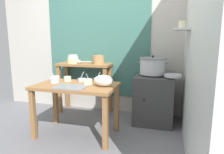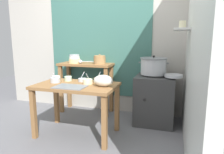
# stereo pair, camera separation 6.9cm
# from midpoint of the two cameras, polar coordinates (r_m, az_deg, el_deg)

# --- Properties ---
(ground_plane) EXTENTS (9.00, 9.00, 0.00)m
(ground_plane) POSITION_cam_midpoint_polar(r_m,az_deg,el_deg) (3.07, -8.35, -15.21)
(ground_plane) COLOR slate
(wall_back) EXTENTS (4.40, 0.12, 2.60)m
(wall_back) POSITION_cam_midpoint_polar(r_m,az_deg,el_deg) (3.77, -0.88, 10.16)
(wall_back) COLOR #B2ADA3
(wall_back) RESTS_ON ground
(wall_right) EXTENTS (0.30, 3.20, 2.60)m
(wall_right) POSITION_cam_midpoint_polar(r_m,az_deg,el_deg) (2.73, 21.11, 9.25)
(wall_right) COLOR silver
(wall_right) RESTS_ON ground
(prep_table) EXTENTS (1.10, 0.66, 0.72)m
(prep_table) POSITION_cam_midpoint_polar(r_m,az_deg,el_deg) (2.86, -10.56, -4.24)
(prep_table) COLOR olive
(prep_table) RESTS_ON ground
(back_shelf_table) EXTENTS (0.96, 0.40, 0.90)m
(back_shelf_table) POSITION_cam_midpoint_polar(r_m,az_deg,el_deg) (3.72, -8.12, 0.38)
(back_shelf_table) COLOR olive
(back_shelf_table) RESTS_ON ground
(stove_block) EXTENTS (0.60, 0.61, 0.78)m
(stove_block) POSITION_cam_midpoint_polar(r_m,az_deg,el_deg) (3.37, 10.93, -5.96)
(stove_block) COLOR #383838
(stove_block) RESTS_ON ground
(steamer_pot) EXTENTS (0.46, 0.42, 0.30)m
(steamer_pot) POSITION_cam_midpoint_polar(r_m,az_deg,el_deg) (3.28, 10.58, 3.06)
(steamer_pot) COLOR #B7BABF
(steamer_pot) RESTS_ON stove_block
(clay_pot) EXTENTS (0.20, 0.20, 0.17)m
(clay_pot) POSITION_cam_midpoint_polar(r_m,az_deg,el_deg) (3.58, -4.33, 4.79)
(clay_pot) COLOR #A37A4C
(clay_pot) RESTS_ON back_shelf_table
(bowl_stack_enamel) EXTENTS (0.21, 0.21, 0.15)m
(bowl_stack_enamel) POSITION_cam_midpoint_polar(r_m,az_deg,el_deg) (3.73, -11.28, 4.84)
(bowl_stack_enamel) COLOR #E5C684
(bowl_stack_enamel) RESTS_ON back_shelf_table
(ladle) EXTENTS (0.29, 0.14, 0.07)m
(ladle) POSITION_cam_midpoint_polar(r_m,az_deg,el_deg) (3.65, -9.46, 4.21)
(ladle) COLOR #B7BABF
(ladle) RESTS_ON back_shelf_table
(serving_tray) EXTENTS (0.40, 0.28, 0.01)m
(serving_tray) POSITION_cam_midpoint_polar(r_m,az_deg,el_deg) (2.68, -12.22, -2.72)
(serving_tray) COLOR slate
(serving_tray) RESTS_ON prep_table
(plastic_bag) EXTENTS (0.26, 0.18, 0.15)m
(plastic_bag) POSITION_cam_midpoint_polar(r_m,az_deg,el_deg) (2.67, -3.10, -1.02)
(plastic_bag) COLOR silver
(plastic_bag) RESTS_ON prep_table
(wide_pan) EXTENTS (0.26, 0.26, 0.04)m
(wide_pan) POSITION_cam_midpoint_polar(r_m,az_deg,el_deg) (3.12, 15.90, 0.39)
(wide_pan) COLOR #B7BABF
(wide_pan) RESTS_ON stove_block
(prep_bowl_0) EXTENTS (0.14, 0.14, 0.15)m
(prep_bowl_0) POSITION_cam_midpoint_polar(r_m,az_deg,el_deg) (3.00, -16.24, -0.86)
(prep_bowl_0) COLOR #B7BABF
(prep_bowl_0) RESTS_ON prep_table
(prep_bowl_1) EXTENTS (0.13, 0.13, 0.15)m
(prep_bowl_1) POSITION_cam_midpoint_polar(r_m,az_deg,el_deg) (2.84, -7.47, -1.20)
(prep_bowl_1) COLOR beige
(prep_bowl_1) RESTS_ON prep_table
(prep_bowl_2) EXTENTS (0.13, 0.13, 0.15)m
(prep_bowl_2) POSITION_cam_midpoint_polar(r_m,az_deg,el_deg) (2.89, -4.51, -0.91)
(prep_bowl_2) COLOR #E5C684
(prep_bowl_2) RESTS_ON prep_table
(prep_bowl_3) EXTENTS (0.11, 0.11, 0.07)m
(prep_bowl_3) POSITION_cam_midpoint_polar(r_m,az_deg,el_deg) (3.08, -12.87, -0.44)
(prep_bowl_3) COLOR #B7D1AD
(prep_bowl_3) RESTS_ON prep_table
(prep_bowl_4) EXTENTS (0.12, 0.12, 0.14)m
(prep_bowl_4) POSITION_cam_midpoint_polar(r_m,az_deg,el_deg) (3.00, -8.98, -0.78)
(prep_bowl_4) COLOR #B7BABF
(prep_bowl_4) RESTS_ON prep_table
(prep_bowl_5) EXTENTS (0.12, 0.12, 0.07)m
(prep_bowl_5) POSITION_cam_midpoint_polar(r_m,az_deg,el_deg) (3.14, -16.03, -0.35)
(prep_bowl_5) COLOR silver
(prep_bowl_5) RESTS_ON prep_table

